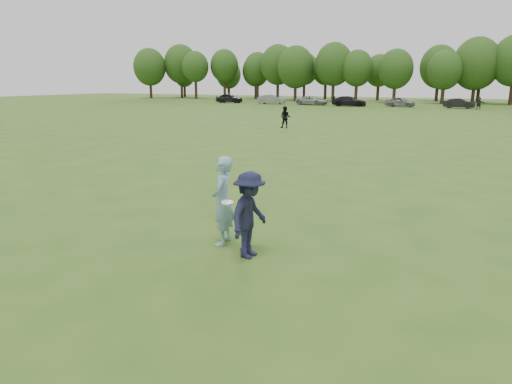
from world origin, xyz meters
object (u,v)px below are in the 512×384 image
defender (250,215)px  car_f (459,103)px  car_c (312,100)px  player_far_a (285,117)px  car_d (349,101)px  player_far_d (479,103)px  car_b (271,99)px  thrower (223,201)px  car_a (229,98)px  car_e (400,102)px

defender → car_f: (0.91, 60.81, -0.26)m
car_c → car_f: (21.04, 0.31, -0.03)m
player_far_a → car_f: player_far_a is taller
car_d → car_f: size_ratio=1.25×
player_far_d → car_b: bearing=-177.2°
thrower → player_far_a: (-8.97, 24.95, -0.16)m
car_f → car_b: bearing=94.9°
defender → car_c: 63.76m
car_d → car_f: 14.98m
player_far_d → car_a: (-38.38, 1.39, -0.04)m
car_a → car_f: (35.96, 0.14, -0.11)m
car_a → player_far_a: bearing=-151.4°
defender → car_d: defender is taller
defender → car_d: size_ratio=0.37×
thrower → car_f: thrower is taller
car_b → car_c: (6.95, 0.12, -0.04)m
car_e → car_f: size_ratio=1.03×
defender → car_d: 61.08m
car_f → player_far_a: bearing=167.0°
car_f → thrower: bearing=-177.7°
car_c → car_f: car_c is taller
car_a → defender: bearing=-156.9°
thrower → defender: (0.91, -0.45, -0.09)m
defender → player_far_d: 59.36m
player_far_d → car_e: (-10.27, 1.71, -0.10)m
thrower → player_far_d: 58.97m
defender → car_a: defender is taller
thrower → player_far_a: thrower is taller
defender → car_e: 61.37m
player_far_d → car_f: (-2.42, 1.54, -0.15)m
car_e → defender: bearing=-166.8°
defender → car_a: 70.06m
car_c → defender: bearing=-154.9°
thrower → car_e: bearing=171.7°
thrower → car_f: size_ratio=0.50×
player_far_d → car_d: size_ratio=0.32×
car_c → car_d: size_ratio=1.00×
defender → car_f: bearing=1.5°
car_a → car_b: car_a is taller
thrower → player_far_d: thrower is taller
car_b → car_d: bearing=-101.3°
player_far_a → car_a: bearing=118.4°
thrower → car_d: 60.44m
car_e → player_far_a: bearing=-178.0°
car_c → player_far_d: bearing=-86.3°
car_a → car_b: 7.97m
car_a → car_c: bearing=-97.6°
defender → car_f: 60.82m
defender → car_c: bearing=20.8°
player_far_a → car_b: size_ratio=0.38×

